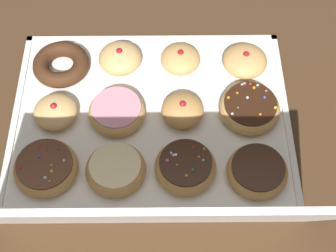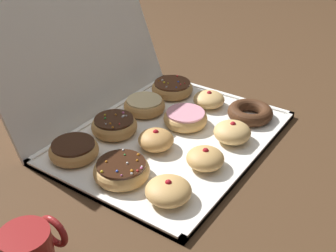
{
  "view_description": "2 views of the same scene",
  "coord_description": "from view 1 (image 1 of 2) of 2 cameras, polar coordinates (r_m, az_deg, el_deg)",
  "views": [
    {
      "loc": [
        -0.03,
        0.55,
        0.85
      ],
      "look_at": [
        -0.03,
        0.03,
        0.03
      ],
      "focal_mm": 54.49,
      "sensor_mm": 36.0,
      "label": 1
    },
    {
      "loc": [
        -0.73,
        -0.49,
        0.57
      ],
      "look_at": [
        -0.02,
        -0.0,
        0.05
      ],
      "focal_mm": 46.08,
      "sensor_mm": 36.0,
      "label": 2
    }
  ],
  "objects": [
    {
      "name": "glazed_ring_donut_10",
      "position": [
        0.93,
        -5.87,
        -4.83
      ],
      "size": [
        0.11,
        0.11,
        0.04
      ],
      "color": "tan",
      "rests_on": "donut_box"
    },
    {
      "name": "pink_frosted_donut_6",
      "position": [
        0.99,
        -5.75,
        1.42
      ],
      "size": [
        0.11,
        0.11,
        0.04
      ],
      "color": "tan",
      "rests_on": "donut_box"
    },
    {
      "name": "box_lid_open",
      "position": [
        0.7,
        -2.61,
        -10.18
      ],
      "size": [
        0.55,
        0.16,
        0.39
      ],
      "primitive_type": "cube",
      "rotation": [
        1.21,
        0.0,
        0.0
      ],
      "color": "white",
      "rests_on": "ground"
    },
    {
      "name": "jelly_filled_donut_0",
      "position": [
        1.07,
        8.6,
        7.25
      ],
      "size": [
        0.09,
        0.09,
        0.05
      ],
      "color": "tan",
      "rests_on": "donut_box"
    },
    {
      "name": "jelly_filled_donut_1",
      "position": [
        1.06,
        1.4,
        7.52
      ],
      "size": [
        0.08,
        0.08,
        0.05
      ],
      "color": "tan",
      "rests_on": "donut_box"
    },
    {
      "name": "jelly_filled_donut_2",
      "position": [
        1.07,
        -5.38,
        7.58
      ],
      "size": [
        0.09,
        0.09,
        0.05
      ],
      "color": "#E5B770",
      "rests_on": "donut_box"
    },
    {
      "name": "donut_box",
      "position": [
        1.01,
        -1.92,
        0.89
      ],
      "size": [
        0.55,
        0.42,
        0.01
      ],
      "color": "white",
      "rests_on": "ground"
    },
    {
      "name": "chocolate_frosted_donut_8",
      "position": [
        0.94,
        9.94,
        -4.98
      ],
      "size": [
        0.11,
        0.11,
        0.04
      ],
      "color": "tan",
      "rests_on": "donut_box"
    },
    {
      "name": "jelly_filled_donut_7",
      "position": [
        1.01,
        -12.45,
        1.77
      ],
      "size": [
        0.08,
        0.08,
        0.04
      ],
      "color": "#E5B770",
      "rests_on": "donut_box"
    },
    {
      "name": "jelly_filled_donut_5",
      "position": [
        0.99,
        1.64,
        1.94
      ],
      "size": [
        0.08,
        0.08,
        0.05
      ],
      "color": "tan",
      "rests_on": "donut_box"
    },
    {
      "name": "sprinkle_donut_9",
      "position": [
        0.92,
        1.96,
        -4.58
      ],
      "size": [
        0.11,
        0.11,
        0.04
      ],
      "color": "tan",
      "rests_on": "donut_box"
    },
    {
      "name": "chocolate_cake_ring_donut_3",
      "position": [
        1.08,
        -11.88,
        6.76
      ],
      "size": [
        0.12,
        0.12,
        0.03
      ],
      "color": "#472816",
      "rests_on": "donut_box"
    },
    {
      "name": "sprinkle_donut_11",
      "position": [
        0.95,
        -13.5,
        -4.55
      ],
      "size": [
        0.12,
        0.12,
        0.04
      ],
      "color": "tan",
      "rests_on": "donut_box"
    },
    {
      "name": "sprinkle_donut_4",
      "position": [
        1.0,
        9.12,
        1.99
      ],
      "size": [
        0.12,
        0.12,
        0.04
      ],
      "color": "tan",
      "rests_on": "donut_box"
    },
    {
      "name": "ground_plane",
      "position": [
        1.01,
        -1.91,
        0.72
      ],
      "size": [
        3.0,
        3.0,
        0.0
      ],
      "primitive_type": "plane",
      "color": "#4C331E"
    }
  ]
}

